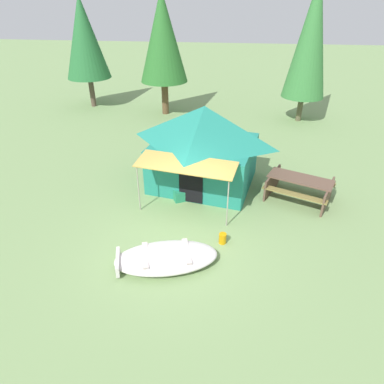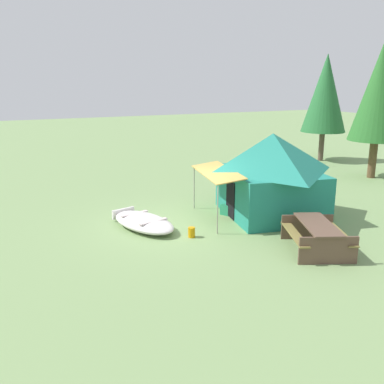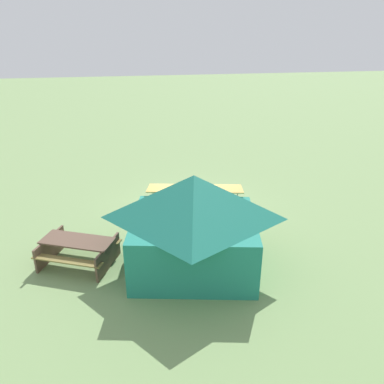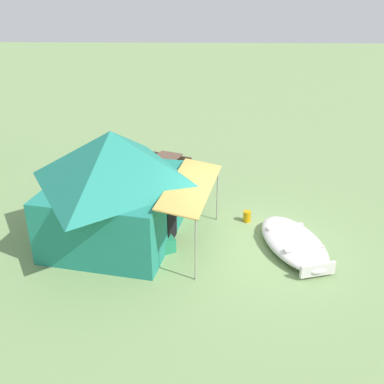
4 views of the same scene
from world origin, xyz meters
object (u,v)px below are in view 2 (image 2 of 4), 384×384
(beached_rowboat, at_px, (144,222))
(canvas_cabin_tent, at_px, (271,174))
(pine_tree_back_right, at_px, (380,92))
(pine_tree_far_center, at_px, (325,93))
(picnic_table, at_px, (317,233))
(cooler_box, at_px, (230,210))
(fuel_can, at_px, (192,232))

(beached_rowboat, xyz_separation_m, canvas_cabin_tent, (0.52, 4.23, 1.21))
(pine_tree_back_right, height_order, pine_tree_far_center, pine_tree_back_right)
(picnic_table, bearing_deg, canvas_cabin_tent, 167.39)
(cooler_box, xyz_separation_m, pine_tree_far_center, (-6.57, 9.58, 3.47))
(picnic_table, height_order, pine_tree_back_right, pine_tree_back_right)
(beached_rowboat, bearing_deg, pine_tree_back_right, 100.77)
(canvas_cabin_tent, xyz_separation_m, picnic_table, (3.12, -0.70, -0.93))
(fuel_can, distance_m, pine_tree_back_right, 11.93)
(picnic_table, height_order, fuel_can, picnic_table)
(picnic_table, height_order, pine_tree_far_center, pine_tree_far_center)
(canvas_cabin_tent, relative_size, picnic_table, 1.83)
(canvas_cabin_tent, distance_m, fuel_can, 3.58)
(cooler_box, distance_m, pine_tree_far_center, 12.12)
(cooler_box, height_order, fuel_can, cooler_box)
(beached_rowboat, distance_m, pine_tree_back_right, 12.51)
(beached_rowboat, bearing_deg, fuel_can, 36.21)
(canvas_cabin_tent, relative_size, fuel_can, 14.86)
(beached_rowboat, xyz_separation_m, fuel_can, (1.34, 0.98, -0.05))
(beached_rowboat, height_order, cooler_box, beached_rowboat)
(canvas_cabin_tent, relative_size, cooler_box, 8.17)
(beached_rowboat, xyz_separation_m, cooler_box, (-0.06, 3.04, -0.03))
(picnic_table, bearing_deg, fuel_can, -132.00)
(pine_tree_far_center, bearing_deg, picnic_table, -41.54)
(picnic_table, relative_size, pine_tree_far_center, 0.42)
(cooler_box, relative_size, fuel_can, 1.82)
(beached_rowboat, distance_m, pine_tree_far_center, 14.67)
(picnic_table, xyz_separation_m, cooler_box, (-3.70, -0.49, -0.31))
(beached_rowboat, distance_m, canvas_cabin_tent, 4.43)
(pine_tree_back_right, bearing_deg, canvas_cabin_tent, -69.89)
(cooler_box, relative_size, pine_tree_far_center, 0.09)
(pine_tree_far_center, bearing_deg, canvas_cabin_tent, -49.60)
(pine_tree_back_right, xyz_separation_m, pine_tree_far_center, (-4.39, 0.87, -0.18))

